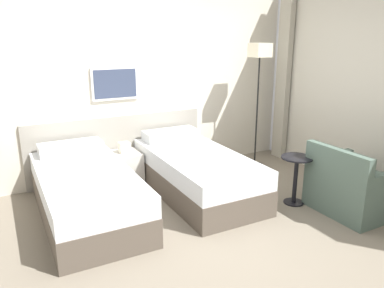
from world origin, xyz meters
name	(u,v)px	position (x,y,z in m)	size (l,w,h in m)	color
ground_plane	(207,232)	(0.00, 0.00, 0.00)	(16.00, 16.00, 0.00)	slate
wall_headboard	(135,84)	(-0.02, 2.00, 1.30)	(10.00, 0.10, 2.70)	beige
bed_near_door	(86,193)	(-1.00, 0.95, 0.28)	(0.96, 2.01, 0.67)	brown
bed_near_window	(196,172)	(0.38, 0.95, 0.28)	(0.96, 2.01, 0.67)	brown
nightstand	(126,167)	(-0.31, 1.68, 0.23)	(0.39, 0.43, 0.58)	beige
floor_lamp	(259,63)	(1.70, 1.45, 1.58)	(0.26, 0.26, 1.86)	black
side_table	(296,172)	(1.28, 0.11, 0.40)	(0.37, 0.37, 0.59)	black
armchair	(353,189)	(1.72, -0.36, 0.27)	(0.78, 0.84, 0.79)	#4C6056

